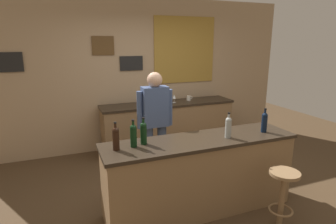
{
  "coord_description": "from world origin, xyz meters",
  "views": [
    {
      "loc": [
        -1.5,
        -3.14,
        2.04
      ],
      "look_at": [
        -0.08,
        0.45,
        1.05
      ],
      "focal_mm": 30.04,
      "sensor_mm": 36.0,
      "label": 1
    }
  ],
  "objects": [
    {
      "name": "wine_glass_b",
      "position": [
        0.5,
        1.62,
        1.01
      ],
      "size": [
        0.07,
        0.07,
        0.16
      ],
      "color": "silver",
      "rests_on": "side_counter"
    },
    {
      "name": "bar_counter",
      "position": [
        0.0,
        -0.4,
        0.46
      ],
      "size": [
        2.33,
        0.6,
        0.92
      ],
      "color": "olive",
      "rests_on": "ground_plane"
    },
    {
      "name": "bar_stool",
      "position": [
        0.66,
        -1.05,
        0.46
      ],
      "size": [
        0.32,
        0.32,
        0.68
      ],
      "color": "olive",
      "rests_on": "ground_plane"
    },
    {
      "name": "wine_bottle_b",
      "position": [
        -0.79,
        -0.35,
        1.06
      ],
      "size": [
        0.07,
        0.07,
        0.31
      ],
      "color": "black",
      "rests_on": "bar_counter"
    },
    {
      "name": "wine_bottle_d",
      "position": [
        0.32,
        -0.47,
        1.06
      ],
      "size": [
        0.07,
        0.07,
        0.31
      ],
      "color": "#999E99",
      "rests_on": "bar_counter"
    },
    {
      "name": "coffee_mug",
      "position": [
        0.85,
        1.7,
        0.95
      ],
      "size": [
        0.13,
        0.08,
        0.09
      ],
      "color": "silver",
      "rests_on": "side_counter"
    },
    {
      "name": "wine_glass_a",
      "position": [
        0.12,
        1.55,
        1.01
      ],
      "size": [
        0.07,
        0.07,
        0.16
      ],
      "color": "silver",
      "rests_on": "side_counter"
    },
    {
      "name": "bartender",
      "position": [
        -0.27,
        0.47,
        0.94
      ],
      "size": [
        0.52,
        0.21,
        1.62
      ],
      "color": "#384766",
      "rests_on": "ground_plane"
    },
    {
      "name": "wine_bottle_e",
      "position": [
        0.85,
        -0.46,
        1.06
      ],
      "size": [
        0.07,
        0.07,
        0.31
      ],
      "color": "black",
      "rests_on": "bar_counter"
    },
    {
      "name": "ground_plane",
      "position": [
        0.0,
        0.0,
        0.0
      ],
      "size": [
        10.0,
        10.0,
        0.0
      ],
      "primitive_type": "plane",
      "color": "#4C3823"
    },
    {
      "name": "wine_bottle_a",
      "position": [
        -0.99,
        -0.37,
        1.06
      ],
      "size": [
        0.07,
        0.07,
        0.31
      ],
      "color": "black",
      "rests_on": "bar_counter"
    },
    {
      "name": "back_wall",
      "position": [
        0.02,
        2.03,
        1.42
      ],
      "size": [
        6.0,
        0.09,
        2.8
      ],
      "color": "tan",
      "rests_on": "ground_plane"
    },
    {
      "name": "wine_bottle_c",
      "position": [
        -0.67,
        -0.31,
        1.06
      ],
      "size": [
        0.07,
        0.07,
        0.31
      ],
      "color": "black",
      "rests_on": "bar_counter"
    },
    {
      "name": "side_counter",
      "position": [
        0.4,
        1.65,
        0.45
      ],
      "size": [
        2.53,
        0.56,
        0.9
      ],
      "color": "olive",
      "rests_on": "ground_plane"
    }
  ]
}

